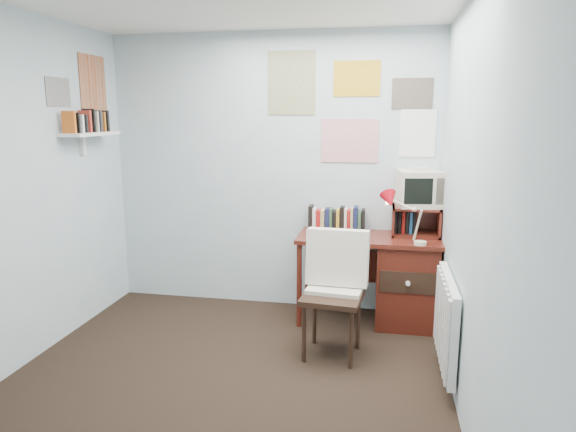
# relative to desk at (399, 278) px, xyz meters

# --- Properties ---
(ground) EXTENTS (3.50, 3.50, 0.00)m
(ground) POSITION_rel_desk_xyz_m (-1.17, -1.48, -0.41)
(ground) COLOR black
(ground) RESTS_ON ground
(back_wall) EXTENTS (3.00, 0.02, 2.50)m
(back_wall) POSITION_rel_desk_xyz_m (-1.17, 0.27, 0.84)
(back_wall) COLOR silver
(back_wall) RESTS_ON ground
(right_wall) EXTENTS (0.02, 3.50, 2.50)m
(right_wall) POSITION_rel_desk_xyz_m (0.33, -1.48, 0.84)
(right_wall) COLOR silver
(right_wall) RESTS_ON ground
(desk) EXTENTS (1.20, 0.55, 0.76)m
(desk) POSITION_rel_desk_xyz_m (0.00, 0.00, 0.00)
(desk) COLOR #511B12
(desk) RESTS_ON ground
(desk_chair) EXTENTS (0.51, 0.49, 0.91)m
(desk_chair) POSITION_rel_desk_xyz_m (-0.50, -0.72, 0.05)
(desk_chair) COLOR black
(desk_chair) RESTS_ON ground
(desk_lamp) EXTENTS (0.28, 0.25, 0.36)m
(desk_lamp) POSITION_rel_desk_xyz_m (0.14, -0.22, 0.54)
(desk_lamp) COLOR red
(desk_lamp) RESTS_ON desk
(tv_riser) EXTENTS (0.40, 0.30, 0.25)m
(tv_riser) POSITION_rel_desk_xyz_m (0.12, 0.11, 0.48)
(tv_riser) COLOR #511B12
(tv_riser) RESTS_ON desk
(crt_tv) EXTENTS (0.40, 0.38, 0.33)m
(crt_tv) POSITION_rel_desk_xyz_m (0.13, 0.13, 0.77)
(crt_tv) COLOR beige
(crt_tv) RESTS_ON tv_riser
(book_row) EXTENTS (0.60, 0.14, 0.22)m
(book_row) POSITION_rel_desk_xyz_m (-0.51, 0.18, 0.46)
(book_row) COLOR #511B12
(book_row) RESTS_ON desk
(radiator) EXTENTS (0.09, 0.80, 0.60)m
(radiator) POSITION_rel_desk_xyz_m (0.29, -0.93, 0.01)
(radiator) COLOR white
(radiator) RESTS_ON right_wall
(wall_shelf) EXTENTS (0.20, 0.62, 0.24)m
(wall_shelf) POSITION_rel_desk_xyz_m (-2.57, -0.38, 1.21)
(wall_shelf) COLOR white
(wall_shelf) RESTS_ON left_wall
(posters_back) EXTENTS (1.20, 0.01, 0.90)m
(posters_back) POSITION_rel_desk_xyz_m (-0.47, 0.26, 1.44)
(posters_back) COLOR white
(posters_back) RESTS_ON back_wall
(posters_left) EXTENTS (0.01, 0.70, 0.60)m
(posters_left) POSITION_rel_desk_xyz_m (-2.67, -0.38, 1.59)
(posters_left) COLOR white
(posters_left) RESTS_ON left_wall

